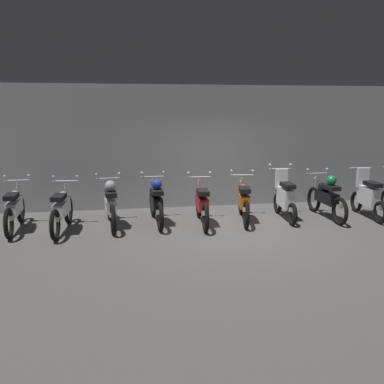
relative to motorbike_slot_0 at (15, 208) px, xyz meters
The scene contains 11 objects.
ground_plane 4.74m from the motorbike_slot_0, 11.35° to the right, with size 80.00×80.00×0.00m, color #565451.
back_wall 5.07m from the motorbike_slot_0, 20.49° to the left, with size 17.25×0.30×3.23m, color gray.
motorbike_slot_0 is the anchor object (origin of this frame).
motorbike_slot_1 1.06m from the motorbike_slot_0, 14.14° to the right, with size 0.59×1.95×1.15m.
motorbike_slot_2 2.06m from the motorbike_slot_0, ahead, with size 0.59×1.95×1.15m.
motorbike_slot_3 3.08m from the motorbike_slot_0, ahead, with size 0.59×1.95×1.15m.
motorbike_slot_4 4.12m from the motorbike_slot_0, ahead, with size 0.59×1.95×1.15m.
motorbike_slot_5 5.15m from the motorbike_slot_0, ahead, with size 0.62×1.93×1.15m.
motorbike_slot_6 6.17m from the motorbike_slot_0, ahead, with size 0.59×1.68×1.29m.
motorbike_slot_7 7.20m from the motorbike_slot_0, ahead, with size 0.59×1.95×1.15m.
motorbike_slot_8 8.23m from the motorbike_slot_0, ahead, with size 0.56×1.68×1.18m.
Camera 1 is at (-2.23, -8.35, 2.61)m, focal length 38.73 mm.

